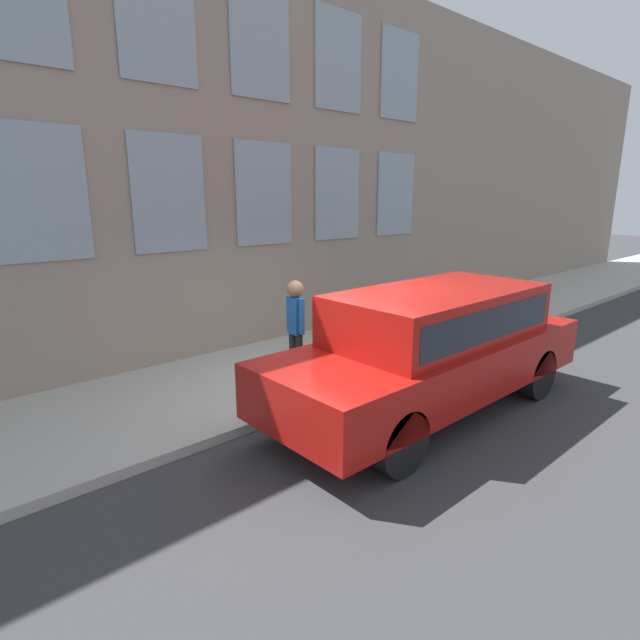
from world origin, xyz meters
TOP-DOWN VIEW (x-y plane):
  - ground_plane at (0.00, 0.00)m, footprint 80.00×80.00m
  - sidewalk at (1.53, 0.00)m, footprint 3.07×60.00m
  - building_facade at (3.22, -0.00)m, footprint 0.33×40.00m
  - fire_hydrant at (0.40, -0.59)m, footprint 0.29×0.42m
  - person at (0.82, 0.08)m, footprint 0.40×0.26m
  - parked_truck_red_near at (-1.13, -0.88)m, footprint 1.88×5.33m

SIDE VIEW (x-z plane):
  - ground_plane at x=0.00m, z-range 0.00..0.00m
  - sidewalk at x=1.53m, z-range 0.00..0.13m
  - fire_hydrant at x=0.40m, z-range 0.14..0.96m
  - parked_truck_red_near at x=-1.13m, z-range 0.14..1.93m
  - person at x=0.82m, z-range 0.30..1.95m
  - building_facade at x=3.22m, z-range 0.01..7.55m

